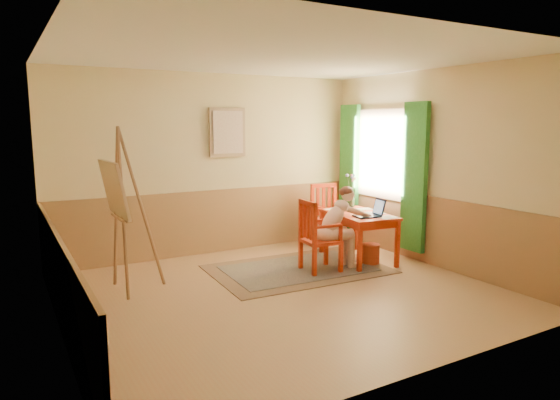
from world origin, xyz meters
TOP-DOWN VIEW (x-y plane):
  - room at (0.00, 0.00)m, footprint 5.04×4.54m
  - wainscot at (0.00, 0.80)m, footprint 5.00×4.50m
  - window at (2.42, 1.10)m, footprint 0.12×2.01m
  - wall_portrait at (0.25, 2.20)m, footprint 0.60×0.05m
  - rug at (0.65, 0.74)m, footprint 2.47×1.71m
  - table at (1.68, 0.71)m, footprint 0.85×1.27m
  - chair_left at (0.83, 0.52)m, footprint 0.50×0.48m
  - chair_back at (1.77, 1.64)m, footprint 0.55×0.56m
  - figure at (1.16, 0.51)m, footprint 0.88×0.40m
  - laptop at (1.67, 0.40)m, footprint 0.44×0.30m
  - papers at (1.81, 0.73)m, footprint 0.71×1.18m
  - vase at (1.96, 1.23)m, footprint 0.22×0.27m
  - wastebasket at (1.73, 0.47)m, footprint 0.31×0.31m
  - easel at (-1.70, 1.04)m, footprint 0.68×0.89m

SIDE VIEW (x-z plane):
  - rug at x=0.65m, z-range 0.00..0.02m
  - wastebasket at x=1.73m, z-range 0.00..0.29m
  - wainscot at x=0.00m, z-range 0.00..1.00m
  - chair_left at x=0.83m, z-range 0.00..1.01m
  - chair_back at x=1.77m, z-range 0.00..1.04m
  - table at x=1.68m, z-range 0.27..0.99m
  - figure at x=1.16m, z-range 0.06..1.23m
  - papers at x=1.81m, z-range 0.72..0.73m
  - laptop at x=1.67m, z-range 0.65..0.90m
  - vase at x=1.96m, z-range 0.70..1.23m
  - easel at x=-1.70m, z-range 0.18..2.20m
  - window at x=2.42m, z-range 0.25..2.45m
  - room at x=0.00m, z-range -0.02..2.82m
  - wall_portrait at x=0.25m, z-range 1.52..2.28m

